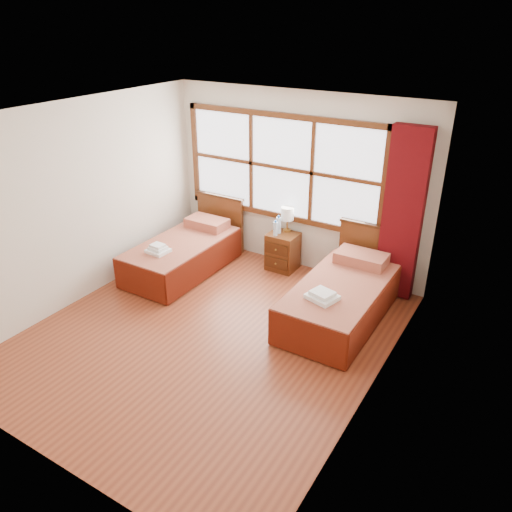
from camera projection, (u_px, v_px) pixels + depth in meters
The scene contains 15 objects.
floor at pixel (209, 334), 6.06m from camera, with size 4.50×4.50×0.00m, color brown.
ceiling at pixel (198, 116), 4.91m from camera, with size 4.50×4.50×0.00m, color white.
wall_back at pixel (297, 183), 7.21m from camera, with size 4.00×4.00×0.00m, color silver.
wall_left at pixel (79, 204), 6.42m from camera, with size 4.50×4.50×0.00m, color silver.
wall_right at pixel (380, 283), 4.55m from camera, with size 4.50×4.50×0.00m, color silver.
window at pixel (281, 167), 7.21m from camera, with size 3.16×0.06×1.56m.
curtain at pixel (403, 215), 6.41m from camera, with size 0.50×0.16×2.30m, color #58080C.
bed_left at pixel (185, 253), 7.46m from camera, with size 0.95×1.97×0.91m.
bed_right at pixel (342, 297), 6.28m from camera, with size 0.98×2.00×0.95m.
nightstand at pixel (283, 251), 7.49m from camera, with size 0.43×0.43×0.57m.
towels_left at pixel (158, 249), 6.98m from camera, with size 0.30×0.27×0.12m.
towels_right at pixel (322, 296), 5.81m from camera, with size 0.40×0.37×0.10m.
lamp at pixel (287, 214), 7.36m from camera, with size 0.19×0.19×0.38m.
bottle_near at pixel (279, 225), 7.35m from camera, with size 0.07×0.07×0.27m.
bottle_far at pixel (275, 229), 7.28m from camera, with size 0.06×0.06×0.24m.
Camera 1 is at (3.10, -3.99, 3.52)m, focal length 35.00 mm.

